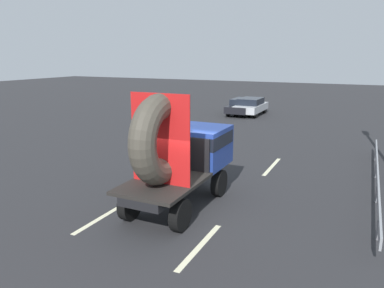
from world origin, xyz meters
TOP-DOWN VIEW (x-y plane):
  - ground_plane at (0.00, 0.00)m, footprint 120.00×120.00m
  - flatbed_truck at (-0.32, 0.50)m, footprint 2.02×4.83m
  - distant_sedan at (-3.75, 19.83)m, footprint 1.85×4.31m
  - guardrail at (5.53, 4.84)m, footprint 0.10×11.39m
  - lane_dash_left_near at (-2.03, -1.36)m, footprint 0.16×2.79m
  - lane_dash_left_far at (-2.03, 6.71)m, footprint 0.16×2.30m
  - lane_dash_right_near at (1.39, -1.80)m, footprint 0.16×2.62m
  - lane_dash_right_far at (1.39, 5.98)m, footprint 0.16×2.85m
  - oncoming_car at (-4.39, 19.63)m, footprint 1.77×4.14m

SIDE VIEW (x-z plane):
  - ground_plane at x=0.00m, z-range 0.00..0.00m
  - lane_dash_left_near at x=-2.03m, z-range 0.00..0.01m
  - lane_dash_left_far at x=-2.03m, z-range 0.00..0.01m
  - lane_dash_right_near at x=1.39m, z-range 0.00..0.01m
  - lane_dash_right_far at x=1.39m, z-range 0.00..0.01m
  - guardrail at x=5.53m, z-range 0.17..0.88m
  - oncoming_car at x=-4.39m, z-range 0.05..1.40m
  - distant_sedan at x=-3.75m, z-range 0.05..1.46m
  - flatbed_truck at x=-0.32m, z-range -0.06..3.72m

